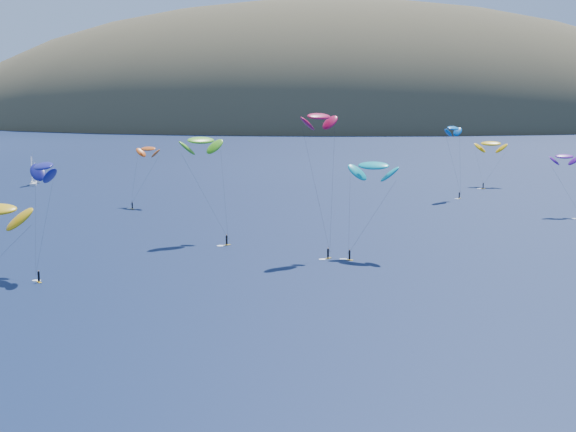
% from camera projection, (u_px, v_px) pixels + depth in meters
% --- Properties ---
extents(island, '(730.00, 300.00, 210.00)m').
position_uv_depth(island, '(356.00, 137.00, 619.43)').
color(island, '#3D3526').
rests_on(island, ground).
extents(sailboat, '(8.51, 7.41, 10.21)m').
position_uv_depth(sailboat, '(33.00, 182.00, 253.01)').
color(sailboat, silver).
rests_on(sailboat, ground).
extents(kitesurfer_1, '(8.05, 11.79, 16.89)m').
position_uv_depth(kitesurfer_1, '(148.00, 149.00, 211.05)').
color(kitesurfer_1, gold).
rests_on(kitesurfer_1, ground).
extents(kitesurfer_3, '(11.84, 13.61, 23.11)m').
position_uv_depth(kitesurfer_3, '(201.00, 141.00, 165.62)').
color(kitesurfer_3, gold).
rests_on(kitesurfer_3, ground).
extents(kitesurfer_4, '(7.53, 8.08, 21.63)m').
position_uv_depth(kitesurfer_4, '(453.00, 128.00, 222.76)').
color(kitesurfer_4, gold).
rests_on(kitesurfer_4, ground).
extents(kitesurfer_5, '(10.67, 11.28, 19.48)m').
position_uv_depth(kitesurfer_5, '(373.00, 166.00, 151.12)').
color(kitesurfer_5, gold).
rests_on(kitesurfer_5, ground).
extents(kitesurfer_6, '(7.19, 9.40, 16.21)m').
position_uv_depth(kitesurfer_6, '(564.00, 157.00, 196.37)').
color(kitesurfer_6, gold).
rests_on(kitesurfer_6, ground).
extents(kitesurfer_9, '(8.79, 11.49, 28.32)m').
position_uv_depth(kitesurfer_9, '(319.00, 117.00, 151.02)').
color(kitesurfer_9, gold).
rests_on(kitesurfer_9, ground).
extents(kitesurfer_10, '(8.73, 14.77, 20.69)m').
position_uv_depth(kitesurfer_10, '(43.00, 166.00, 137.46)').
color(kitesurfer_10, gold).
rests_on(kitesurfer_10, ground).
extents(kitesurfer_11, '(10.24, 12.25, 15.77)m').
position_uv_depth(kitesurfer_11, '(491.00, 144.00, 250.12)').
color(kitesurfer_11, gold).
rests_on(kitesurfer_11, ground).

